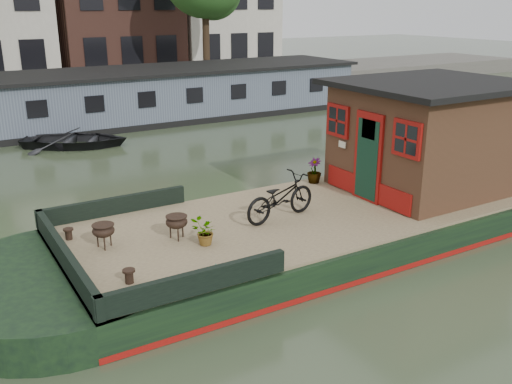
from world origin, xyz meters
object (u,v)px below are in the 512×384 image
bicycle (280,197)px  brazier_front (104,236)px  dinghy (75,136)px  brazier_rear (177,227)px  cabin (429,135)px

bicycle → brazier_front: bicycle is taller
dinghy → bicycle: bearing=-143.7°
bicycle → brazier_front: size_ratio=3.87×
bicycle → brazier_front: 3.41m
brazier_rear → dinghy: bearing=85.6°
cabin → brazier_rear: (-6.11, 0.11, -1.01)m
brazier_front → brazier_rear: bearing=-12.7°
dinghy → brazier_front: bearing=-161.9°
cabin → dinghy: bearing=116.1°
brazier_front → dinghy: bearing=78.8°
cabin → bicycle: bearing=179.9°
brazier_front → cabin: bearing=-3.0°
cabin → dinghy: (-5.28, 10.79, -1.51)m
brazier_front → bicycle: bearing=-6.5°
cabin → bicycle: (-3.97, 0.00, -0.79)m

